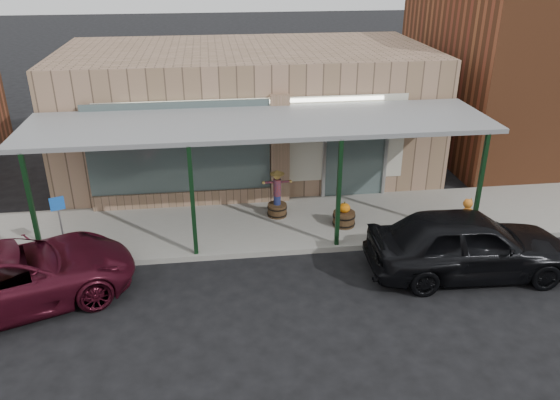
{
  "coord_description": "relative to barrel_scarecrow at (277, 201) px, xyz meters",
  "views": [
    {
      "loc": [
        -1.24,
        -9.92,
        7.15
      ],
      "look_at": [
        0.38,
        2.6,
        1.29
      ],
      "focal_mm": 35.0,
      "sensor_mm": 36.0,
      "label": 1
    }
  ],
  "objects": [
    {
      "name": "parked_sedan",
      "position": [
        4.12,
        -3.37,
        0.18
      ],
      "size": [
        4.82,
        2.11,
        1.62
      ],
      "rotation": [
        0.0,
        0.0,
        1.53
      ],
      "color": "black",
      "rests_on": "ground"
    },
    {
      "name": "handicap_sign",
      "position": [
        -5.49,
        -1.61,
        0.57
      ],
      "size": [
        0.32,
        0.15,
        1.63
      ],
      "rotation": [
        0.0,
        0.0,
        0.38
      ],
      "color": "gray",
      "rests_on": "sidewalk"
    },
    {
      "name": "barrel_scarecrow",
      "position": [
        0.0,
        0.0,
        0.0
      ],
      "size": [
        0.86,
        0.57,
        1.41
      ],
      "rotation": [
        0.0,
        0.0,
        -0.06
      ],
      "color": "#4E381F",
      "rests_on": "sidewalk"
    },
    {
      "name": "barrel_pumpkin",
      "position": [
        1.75,
        -0.83,
        -0.22
      ],
      "size": [
        0.63,
        0.63,
        0.71
      ],
      "rotation": [
        0.0,
        0.0,
        -0.05
      ],
      "color": "#4E381F",
      "rests_on": "sidewalk"
    },
    {
      "name": "car_maroon",
      "position": [
        -6.15,
        -3.32,
        0.08
      ],
      "size": [
        5.6,
        4.06,
        1.42
      ],
      "primitive_type": "imported",
      "rotation": [
        0.0,
        0.0,
        1.95
      ],
      "color": "#440D1C",
      "rests_on": "ground"
    },
    {
      "name": "sidewalk",
      "position": [
        -0.49,
        -0.41,
        -0.55
      ],
      "size": [
        40.0,
        3.2,
        0.15
      ],
      "primitive_type": "cube",
      "color": "gray",
      "rests_on": "ground"
    },
    {
      "name": "storefront",
      "position": [
        -0.49,
        4.16,
        1.47
      ],
      "size": [
        12.0,
        6.25,
        4.2
      ],
      "color": "#9C7860",
      "rests_on": "ground"
    },
    {
      "name": "ground",
      "position": [
        -0.49,
        -4.01,
        -0.63
      ],
      "size": [
        120.0,
        120.0,
        0.0
      ],
      "primitive_type": "plane",
      "color": "black",
      "rests_on": "ground"
    },
    {
      "name": "block_buildings_near",
      "position": [
        1.52,
        5.19,
        3.14
      ],
      "size": [
        61.0,
        8.0,
        8.0
      ],
      "color": "brown",
      "rests_on": "ground"
    },
    {
      "name": "awning",
      "position": [
        -0.49,
        -0.44,
        2.38
      ],
      "size": [
        12.0,
        3.0,
        3.04
      ],
      "color": "gray",
      "rests_on": "ground"
    }
  ]
}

